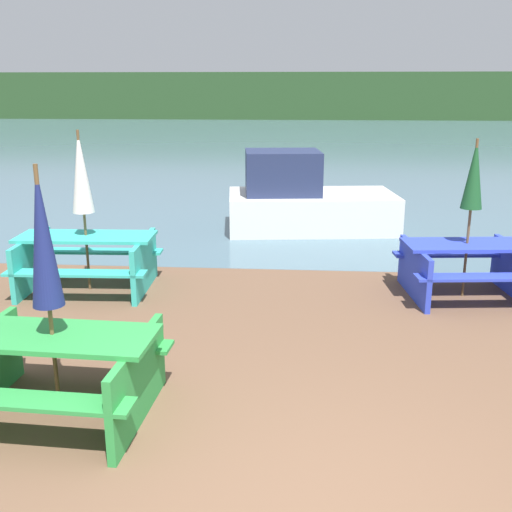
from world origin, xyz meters
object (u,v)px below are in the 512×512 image
at_px(picnic_table_blue, 465,264).
at_px(umbrella_darkgreen, 474,176).
at_px(picnic_table_teal, 88,257).
at_px(umbrella_white, 81,173).
at_px(umbrella_navy, 43,239).
at_px(boat, 304,201).
at_px(picnic_table_green, 55,366).

height_order(picnic_table_blue, umbrella_darkgreen, umbrella_darkgreen).
bearing_deg(picnic_table_teal, umbrella_white, 0.00).
distance_m(picnic_table_teal, umbrella_navy, 3.62).
height_order(umbrella_white, boat, umbrella_white).
xyz_separation_m(picnic_table_green, umbrella_navy, (0.00, 0.00, 1.13)).
relative_size(umbrella_white, umbrella_darkgreen, 1.04).
bearing_deg(boat, umbrella_darkgreen, -67.11).
relative_size(picnic_table_blue, umbrella_white, 0.80).
xyz_separation_m(umbrella_navy, umbrella_darkgreen, (4.33, 3.44, 0.07)).
distance_m(picnic_table_blue, boat, 4.45).
distance_m(picnic_table_green, picnic_table_blue, 5.53).
xyz_separation_m(picnic_table_teal, umbrella_navy, (0.90, -3.33, 1.12)).
xyz_separation_m(umbrella_navy, boat, (2.14, 7.31, -1.02)).
xyz_separation_m(umbrella_darkgreen, boat, (-2.19, 3.87, -1.09)).
xyz_separation_m(umbrella_white, umbrella_darkgreen, (5.22, 0.11, 0.00)).
bearing_deg(boat, umbrella_white, -133.90).
relative_size(picnic_table_blue, umbrella_darkgreen, 0.84).
height_order(picnic_table_green, umbrella_darkgreen, umbrella_darkgreen).
height_order(picnic_table_blue, umbrella_white, umbrella_white).
height_order(picnic_table_green, umbrella_white, umbrella_white).
relative_size(umbrella_white, boat, 0.64).
distance_m(picnic_table_blue, umbrella_white, 5.36).
bearing_deg(picnic_table_green, umbrella_darkgreen, 38.46).
distance_m(picnic_table_green, picnic_table_teal, 3.45).
bearing_deg(umbrella_navy, picnic_table_green, 0.00).
xyz_separation_m(umbrella_white, umbrella_navy, (0.90, -3.33, -0.07)).
relative_size(umbrella_white, umbrella_navy, 1.02).
distance_m(umbrella_white, umbrella_darkgreen, 5.23).
height_order(picnic_table_teal, picnic_table_blue, picnic_table_teal).
bearing_deg(picnic_table_green, umbrella_white, 105.07).
height_order(umbrella_navy, boat, umbrella_navy).
distance_m(umbrella_white, boat, 5.12).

